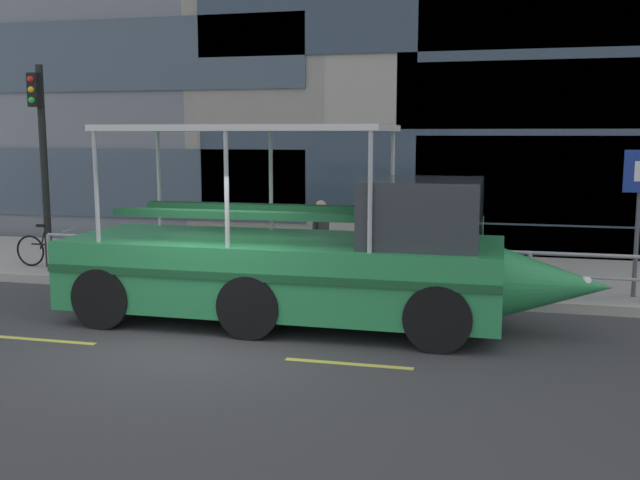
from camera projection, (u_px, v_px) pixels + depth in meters
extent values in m
plane|color=#3D3D3F|center=(205.00, 339.00, 11.22)|extent=(120.00, 120.00, 0.00)
cube|color=#A8A59E|center=(302.00, 269.00, 16.58)|extent=(32.00, 4.80, 0.18)
cube|color=#B2ADA3|center=(268.00, 291.00, 14.19)|extent=(32.00, 0.18, 0.18)
cube|color=#DBD64C|center=(43.00, 340.00, 11.16)|extent=(1.80, 0.12, 0.01)
cube|color=#DBD64C|center=(348.00, 364.00, 10.00)|extent=(1.80, 0.12, 0.01)
cube|color=#3D4C5B|center=(107.00, 183.00, 20.56)|extent=(11.64, 0.06, 1.94)
cube|color=#3D4C5B|center=(102.00, 56.00, 20.05)|extent=(11.64, 0.06, 1.94)
cube|color=#2D3D4C|center=(405.00, 175.00, 18.48)|extent=(11.12, 0.06, 2.31)
cube|color=#2D3D4C|center=(408.00, 4.00, 17.87)|extent=(11.12, 0.06, 2.31)
cylinder|color=#9EA0A8|center=(318.00, 245.00, 14.17)|extent=(11.96, 0.07, 0.07)
cylinder|color=#9EA0A8|center=(318.00, 265.00, 14.23)|extent=(11.96, 0.06, 0.06)
cylinder|color=#9EA0A8|center=(49.00, 253.00, 15.66)|extent=(0.09, 0.09, 0.81)
cylinder|color=#9EA0A8|center=(133.00, 257.00, 15.19)|extent=(0.09, 0.09, 0.81)
cylinder|color=#9EA0A8|center=(222.00, 261.00, 14.71)|extent=(0.09, 0.09, 0.81)
cylinder|color=#9EA0A8|center=(318.00, 265.00, 14.23)|extent=(0.09, 0.09, 0.81)
cylinder|color=#9EA0A8|center=(420.00, 270.00, 13.75)|extent=(0.09, 0.09, 0.81)
cylinder|color=#9EA0A8|center=(529.00, 275.00, 13.27)|extent=(0.09, 0.09, 0.81)
cylinder|color=black|center=(44.00, 168.00, 16.05)|extent=(0.16, 0.16, 4.44)
cube|color=black|center=(34.00, 90.00, 15.61)|extent=(0.24, 0.20, 0.72)
sphere|color=red|center=(31.00, 79.00, 15.48)|extent=(0.14, 0.14, 0.14)
sphere|color=gold|center=(31.00, 90.00, 15.51)|extent=(0.14, 0.14, 0.14)
sphere|color=green|center=(32.00, 100.00, 15.54)|extent=(0.14, 0.14, 0.14)
cylinder|color=#4C4F54|center=(638.00, 225.00, 13.13)|extent=(0.08, 0.08, 2.65)
torus|color=black|center=(71.00, 253.00, 16.10)|extent=(0.70, 0.04, 0.70)
torus|color=black|center=(30.00, 251.00, 16.35)|extent=(0.70, 0.04, 0.70)
cylinder|color=black|center=(50.00, 245.00, 16.20)|extent=(0.95, 0.04, 0.04)
cylinder|color=black|center=(43.00, 238.00, 16.23)|extent=(0.19, 0.04, 0.51)
cube|color=black|center=(41.00, 226.00, 16.20)|extent=(0.20, 0.08, 0.06)
cylinder|color=#A5A5AA|center=(69.00, 230.00, 16.04)|extent=(0.03, 0.46, 0.03)
cube|color=#2D9351|center=(282.00, 272.00, 12.19)|extent=(7.19, 2.49, 1.13)
cone|color=#2D9351|center=(557.00, 285.00, 11.13)|extent=(1.62, 1.08, 1.08)
cylinder|color=#2D9351|center=(91.00, 263.00, 13.06)|extent=(0.36, 1.08, 1.08)
cube|color=#19512C|center=(258.00, 278.00, 10.96)|extent=(7.19, 0.04, 0.12)
sphere|color=white|center=(585.00, 283.00, 11.03)|extent=(0.22, 0.22, 0.22)
cube|color=#33383D|center=(423.00, 212.00, 11.48)|extent=(1.80, 2.10, 1.03)
cube|color=silver|center=(250.00, 128.00, 11.98)|extent=(4.68, 2.29, 0.10)
cylinder|color=#B2B2B7|center=(392.00, 183.00, 12.63)|extent=(0.07, 0.07, 1.77)
cylinder|color=#B2B2B7|center=(370.00, 193.00, 10.53)|extent=(0.07, 0.07, 1.77)
cylinder|color=#B2B2B7|center=(271.00, 181.00, 13.17)|extent=(0.07, 0.07, 1.77)
cylinder|color=#B2B2B7|center=(227.00, 190.00, 11.06)|extent=(0.07, 0.07, 1.77)
cylinder|color=#B2B2B7|center=(159.00, 179.00, 13.70)|extent=(0.07, 0.07, 1.77)
cylinder|color=#B2B2B7|center=(96.00, 187.00, 11.59)|extent=(0.07, 0.07, 1.77)
cube|color=#19512C|center=(262.00, 207.00, 12.75)|extent=(4.30, 0.28, 0.12)
cube|color=#19512C|center=(239.00, 215.00, 11.60)|extent=(4.30, 0.28, 0.12)
cylinder|color=black|center=(449.00, 286.00, 12.70)|extent=(1.00, 0.28, 1.00)
cylinder|color=black|center=(438.00, 318.00, 10.49)|extent=(1.00, 0.28, 1.00)
cylinder|color=black|center=(291.00, 278.00, 13.39)|extent=(1.00, 0.28, 1.00)
cylinder|color=black|center=(250.00, 307.00, 11.18)|extent=(1.00, 0.28, 1.00)
cylinder|color=black|center=(166.00, 272.00, 13.99)|extent=(1.00, 0.28, 1.00)
cylinder|color=black|center=(103.00, 298.00, 11.79)|extent=(1.00, 0.28, 1.00)
cylinder|color=#1E2338|center=(476.00, 262.00, 14.63)|extent=(0.10, 0.10, 0.81)
cylinder|color=#1E2338|center=(469.00, 262.00, 14.56)|extent=(0.10, 0.10, 0.81)
cube|color=#236B47|center=(474.00, 228.00, 14.50)|extent=(0.35, 0.33, 0.57)
cylinder|color=#236B47|center=(482.00, 229.00, 14.59)|extent=(0.07, 0.07, 0.51)
cylinder|color=#236B47|center=(466.00, 230.00, 14.42)|extent=(0.07, 0.07, 0.51)
sphere|color=beige|center=(474.00, 207.00, 14.44)|extent=(0.22, 0.22, 0.22)
cylinder|color=#1E2338|center=(324.00, 257.00, 15.23)|extent=(0.10, 0.10, 0.80)
cylinder|color=#1E2338|center=(318.00, 258.00, 15.12)|extent=(0.10, 0.10, 0.80)
cube|color=#38383D|center=(321.00, 225.00, 15.08)|extent=(0.30, 0.35, 0.56)
cylinder|color=#38383D|center=(328.00, 226.00, 15.22)|extent=(0.07, 0.07, 0.51)
cylinder|color=#38383D|center=(314.00, 228.00, 14.94)|extent=(0.07, 0.07, 0.51)
sphere|color=tan|center=(321.00, 206.00, 15.02)|extent=(0.22, 0.22, 0.22)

